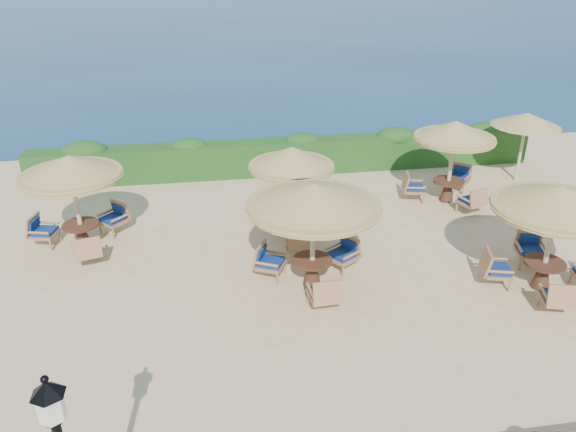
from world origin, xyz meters
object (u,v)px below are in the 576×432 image
(cafe_set_0, at_px, (313,211))
(cafe_set_4, at_px, (453,147))
(cafe_set_1, at_px, (555,218))
(cafe_set_2, at_px, (73,184))
(cafe_set_3, at_px, (292,173))
(extra_parasol, at_px, (527,120))

(cafe_set_0, bearing_deg, cafe_set_4, 38.73)
(cafe_set_0, relative_size, cafe_set_1, 1.05)
(cafe_set_1, distance_m, cafe_set_4, 5.19)
(cafe_set_2, distance_m, cafe_set_3, 5.72)
(extra_parasol, height_order, cafe_set_1, cafe_set_1)
(cafe_set_0, xyz_separation_m, cafe_set_3, (-0.08, 2.59, -0.08))
(cafe_set_3, relative_size, cafe_set_4, 1.04)
(cafe_set_2, bearing_deg, extra_parasol, 10.86)
(cafe_set_1, xyz_separation_m, cafe_set_2, (-11.21, 3.80, 0.00))
(cafe_set_1, height_order, cafe_set_4, same)
(cafe_set_2, height_order, cafe_set_3, same)
(extra_parasol, relative_size, cafe_set_0, 0.77)
(extra_parasol, height_order, cafe_set_0, cafe_set_0)
(extra_parasol, xyz_separation_m, cafe_set_2, (-14.20, -2.73, -0.30))
(cafe_set_0, height_order, cafe_set_4, same)
(cafe_set_1, bearing_deg, cafe_set_4, 91.73)
(cafe_set_2, bearing_deg, cafe_set_0, -25.95)
(cafe_set_2, relative_size, cafe_set_3, 0.98)
(cafe_set_0, height_order, cafe_set_1, same)
(cafe_set_1, distance_m, cafe_set_2, 11.83)
(cafe_set_0, distance_m, cafe_set_4, 6.74)
(cafe_set_0, distance_m, cafe_set_1, 5.50)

